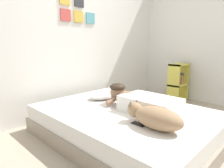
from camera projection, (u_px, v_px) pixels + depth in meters
name	position (u px, v px, depth m)	size (l,w,h in m)	color
ground_plane	(163.00, 140.00, 2.33)	(11.98, 11.98, 0.00)	tan
back_wall	(77.00, 36.00, 3.21)	(3.99, 0.12, 2.50)	silver
side_wall_right	(208.00, 37.00, 3.72)	(0.10, 6.19, 2.50)	silver
bed	(125.00, 123.00, 2.38)	(1.54, 2.07, 0.35)	gray
pillow	(105.00, 94.00, 2.83)	(0.52, 0.32, 0.11)	white
person_lying	(140.00, 101.00, 2.31)	(0.43, 0.92, 0.27)	white
dog	(155.00, 117.00, 1.80)	(0.26, 0.57, 0.21)	#9E7A56
coffee_cup	(120.00, 97.00, 2.75)	(0.12, 0.09, 0.07)	#D84C47
cell_phone	(138.00, 124.00, 1.89)	(0.07, 0.14, 0.01)	black
bookshelf	(178.00, 82.00, 3.89)	(0.45, 0.24, 0.75)	#D8CC4C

